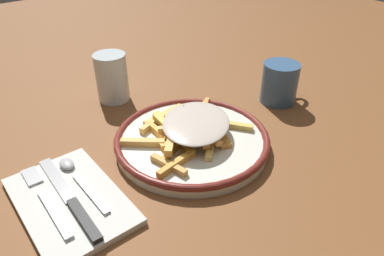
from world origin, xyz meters
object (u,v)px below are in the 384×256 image
object	(u,v)px
plate	(192,140)
water_glass	(112,77)
napkin	(69,199)
knife	(73,203)
coffee_mug	(280,83)
fries_heap	(191,127)
fork	(46,199)
spoon	(76,175)

from	to	relation	value
plate	water_glass	xyz separation A→B (m)	(-0.02, 0.25, 0.04)
napkin	knife	size ratio (longest dim) A/B	1.00
plate	coffee_mug	distance (m)	0.26
plate	coffee_mug	xyz separation A→B (m)	(0.25, 0.01, 0.03)
knife	coffee_mug	bearing A→B (deg)	3.21
plate	coffee_mug	size ratio (longest dim) A/B	2.65
fries_heap	fork	bearing A→B (deg)	177.28
plate	fries_heap	world-z (taller)	fries_heap
fries_heap	water_glass	distance (m)	0.24
napkin	knife	xyz separation A→B (m)	(-0.00, -0.02, 0.01)
plate	water_glass	distance (m)	0.25
plate	coffee_mug	bearing A→B (deg)	2.82
fork	coffee_mug	bearing A→B (deg)	-0.43
fries_heap	knife	bearing A→B (deg)	-175.36
coffee_mug	knife	bearing A→B (deg)	-176.79
napkin	spoon	bearing A→B (deg)	51.80
napkin	fork	size ratio (longest dim) A/B	1.20
fork	water_glass	distance (m)	0.33
water_glass	coffee_mug	distance (m)	0.36
knife	spoon	xyz separation A→B (m)	(0.03, 0.05, 0.00)
plate	spoon	distance (m)	0.21
plate	napkin	bearing A→B (deg)	178.96
plate	napkin	size ratio (longest dim) A/B	1.32
knife	water_glass	size ratio (longest dim) A/B	2.01
spoon	coffee_mug	bearing A→B (deg)	-3.33
napkin	fork	bearing A→B (deg)	156.30
spoon	water_glass	size ratio (longest dim) A/B	1.46
fork	spoon	xyz separation A→B (m)	(0.06, 0.02, 0.00)
fries_heap	knife	world-z (taller)	fries_heap
fork	spoon	size ratio (longest dim) A/B	1.16
spoon	knife	bearing A→B (deg)	-117.47
spoon	coffee_mug	world-z (taller)	coffee_mug
plate	knife	size ratio (longest dim) A/B	1.32
fries_heap	fork	xyz separation A→B (m)	(-0.26, 0.01, -0.02)
fork	water_glass	xyz separation A→B (m)	(0.24, 0.23, 0.04)
fork	spoon	bearing A→B (deg)	22.32
knife	spoon	world-z (taller)	spoon
fries_heap	coffee_mug	bearing A→B (deg)	1.90
napkin	fork	distance (m)	0.03
water_glass	coffee_mug	world-z (taller)	water_glass
fork	knife	distance (m)	0.04
plate	napkin	distance (m)	0.23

